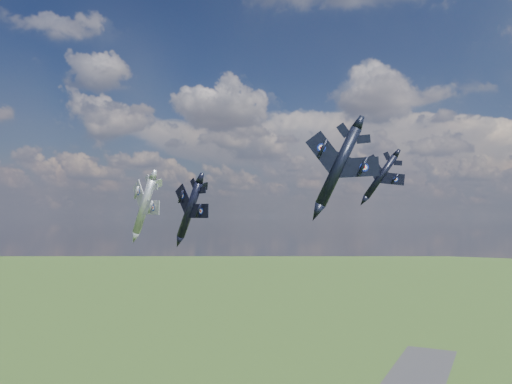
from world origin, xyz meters
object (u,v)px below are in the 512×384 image
at_px(jet_lead_navy, 190,210).
at_px(jet_right_navy, 338,167).
at_px(jet_left_silver, 144,206).
at_px(jet_high_navy, 381,177).

height_order(jet_lead_navy, jet_right_navy, jet_right_navy).
height_order(jet_lead_navy, jet_left_silver, jet_left_silver).
relative_size(jet_lead_navy, jet_left_silver, 0.86).
height_order(jet_lead_navy, jet_high_navy, jet_high_navy).
xyz_separation_m(jet_high_navy, jet_left_silver, (-41.97, -19.85, -5.75)).
xyz_separation_m(jet_lead_navy, jet_high_navy, (26.27, 27.27, 6.67)).
distance_m(jet_lead_navy, jet_left_silver, 17.40).
bearing_deg(jet_lead_navy, jet_right_navy, -13.65).
bearing_deg(jet_right_navy, jet_high_navy, 77.98).
distance_m(jet_lead_navy, jet_high_navy, 38.44).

